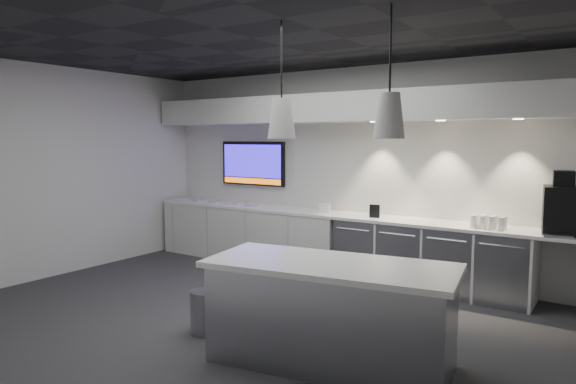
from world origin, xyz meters
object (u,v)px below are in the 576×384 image
Objects in this scene: wall_tv at (253,163)px; island at (330,313)px; coffee_machine at (562,208)px; bin at (206,312)px.

island is at bearing -43.20° from wall_tv.
island is at bearing -128.18° from coffee_machine.
island is 3.18× the size of coffee_machine.
wall_tv reaches higher than bin.
coffee_machine is (2.88, 2.75, 0.97)m from bin.
island is (3.12, -2.93, -1.10)m from wall_tv.
island is 1.43m from bin.
coffee_machine is at bearing 43.67° from bin.
wall_tv is 4.42m from island.
wall_tv is 3.70m from bin.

